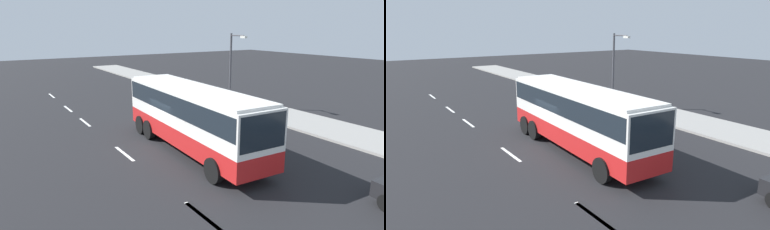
# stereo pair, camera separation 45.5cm
# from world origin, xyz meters

# --- Properties ---
(ground_plane) EXTENTS (120.00, 120.00, 0.00)m
(ground_plane) POSITION_xyz_m (0.00, 0.00, 0.00)
(ground_plane) COLOR black
(sidewalk_curb) EXTENTS (80.00, 4.00, 0.15)m
(sidewalk_curb) POSITION_xyz_m (0.00, 9.93, 0.07)
(sidewalk_curb) COLOR gray
(sidewalk_curb) RESTS_ON ground_plane
(lane_centreline) EXTENTS (32.67, 0.16, 0.01)m
(lane_centreline) POSITION_xyz_m (-1.70, -2.63, 0.00)
(lane_centreline) COLOR white
(lane_centreline) RESTS_ON ground_plane
(coach_bus) EXTENTS (10.83, 3.02, 3.37)m
(coach_bus) POSITION_xyz_m (1.30, 0.54, 2.09)
(coach_bus) COLOR red
(coach_bus) RESTS_ON ground_plane
(street_lamp) EXTENTS (1.76, 0.24, 5.70)m
(street_lamp) POSITION_xyz_m (-4.98, 8.24, 3.49)
(street_lamp) COLOR #47474C
(street_lamp) RESTS_ON sidewalk_curb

